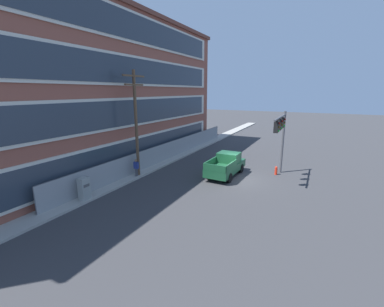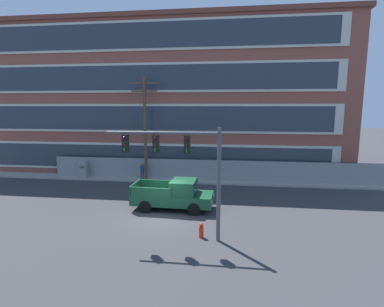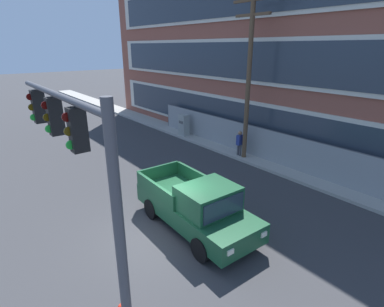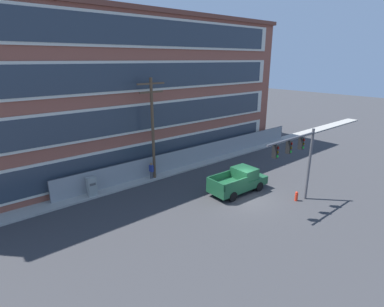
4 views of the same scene
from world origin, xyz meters
name	(u,v)px [view 4 (image 4 of 4)]	position (x,y,z in m)	size (l,w,h in m)	color
ground_plane	(245,198)	(0.00, 0.00, 0.00)	(160.00, 160.00, 0.00)	#38383A
sidewalk_building_side	(180,169)	(0.00, 8.56, 0.08)	(80.00, 1.77, 0.16)	#9E9B93
brick_mill_building	(119,92)	(-3.15, 14.40, 7.45)	(36.80, 10.51, 14.88)	brown
chain_link_fence	(199,154)	(2.74, 8.76, 1.01)	(30.11, 0.06, 1.99)	gray
traffic_signal_mast	(298,153)	(1.76, -3.10, 4.20)	(5.73, 0.43, 5.73)	#4C4C51
pickup_truck_dark_green	(239,181)	(0.57, 1.23, 0.94)	(5.36, 2.30, 1.98)	#194C2D
utility_pole_near_corner	(153,125)	(-3.32, 8.10, 5.10)	(2.68, 0.26, 9.18)	brown
electrical_cabinet	(92,187)	(-9.28, 8.08, 0.86)	(0.69, 0.54, 1.71)	#939993
pedestrian_near_cabinet	(151,170)	(-3.68, 8.05, 0.97)	(0.32, 0.42, 1.69)	#4C4C51
fire_hydrant	(296,196)	(2.74, -2.83, 0.38)	(0.24, 0.24, 0.78)	red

